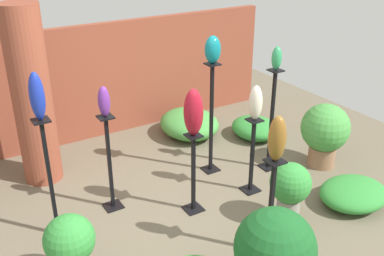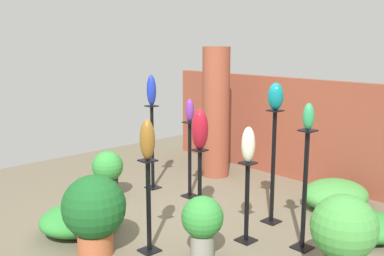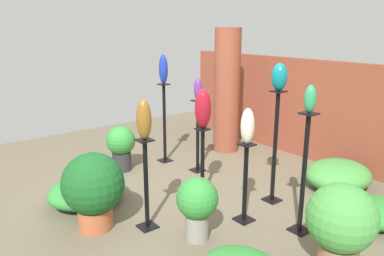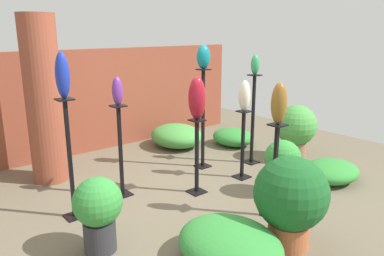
% 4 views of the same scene
% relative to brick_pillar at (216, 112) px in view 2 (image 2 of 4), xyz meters
% --- Properties ---
extents(ground_plane, '(8.00, 8.00, 0.00)m').
position_rel_brick_pillar_xyz_m(ground_plane, '(1.11, -1.81, -1.09)').
color(ground_plane, '#6B604C').
extents(brick_wall_back, '(5.60, 0.12, 1.67)m').
position_rel_brick_pillar_xyz_m(brick_wall_back, '(1.11, 0.83, -0.25)').
color(brick_wall_back, brown).
rests_on(brick_wall_back, ground).
extents(brick_pillar, '(0.46, 0.46, 2.17)m').
position_rel_brick_pillar_xyz_m(brick_pillar, '(0.00, 0.00, 0.00)').
color(brick_pillar, brown).
rests_on(brick_pillar, ground).
extents(pedestal_bronze, '(0.20, 0.20, 1.03)m').
position_rel_brick_pillar_xyz_m(pedestal_bronze, '(1.49, -2.57, -0.62)').
color(pedestal_bronze, black).
rests_on(pedestal_bronze, ground).
extents(pedestal_teal, '(0.20, 0.20, 1.44)m').
position_rel_brick_pillar_xyz_m(pedestal_teal, '(1.90, -0.94, -0.42)').
color(pedestal_teal, black).
rests_on(pedestal_teal, ground).
extents(pedestal_ivory, '(0.20, 0.20, 0.94)m').
position_rel_brick_pillar_xyz_m(pedestal_ivory, '(2.04, -1.60, -0.66)').
color(pedestal_ivory, black).
rests_on(pedestal_ivory, ground).
extents(pedestal_violet, '(0.20, 0.20, 1.12)m').
position_rel_brick_pillar_xyz_m(pedestal_violet, '(0.49, -1.05, -0.57)').
color(pedestal_violet, black).
rests_on(pedestal_violet, ground).
extents(pedestal_ruby, '(0.20, 0.20, 0.93)m').
position_rel_brick_pillar_xyz_m(pedestal_ruby, '(1.25, -1.57, -0.66)').
color(pedestal_ruby, black).
rests_on(pedestal_ruby, ground).
extents(pedestal_cobalt, '(0.20, 0.20, 1.30)m').
position_rel_brick_pillar_xyz_m(pedestal_cobalt, '(-0.18, -1.21, -0.49)').
color(pedestal_cobalt, black).
rests_on(pedestal_cobalt, ground).
extents(pedestal_jade, '(0.20, 0.20, 1.34)m').
position_rel_brick_pillar_xyz_m(pedestal_jade, '(2.58, -1.28, -0.47)').
color(pedestal_jade, black).
rests_on(pedestal_jade, ground).
extents(art_vase_bronze, '(0.16, 0.16, 0.43)m').
position_rel_brick_pillar_xyz_m(art_vase_bronze, '(1.49, -2.57, 0.16)').
color(art_vase_bronze, brown).
rests_on(art_vase_bronze, pedestal_bronze).
extents(art_vase_teal, '(0.19, 0.18, 0.33)m').
position_rel_brick_pillar_xyz_m(art_vase_teal, '(1.90, -0.94, 0.52)').
color(art_vase_teal, '#0F727A').
rests_on(art_vase_teal, pedestal_teal).
extents(art_vase_ivory, '(0.15, 0.16, 0.40)m').
position_rel_brick_pillar_xyz_m(art_vase_ivory, '(2.04, -1.60, 0.05)').
color(art_vase_ivory, beige).
rests_on(art_vase_ivory, pedestal_ivory).
extents(art_vase_violet, '(0.13, 0.12, 0.33)m').
position_rel_brick_pillar_xyz_m(art_vase_violet, '(0.49, -1.05, 0.20)').
color(art_vase_violet, '#6B2D8C').
rests_on(art_vase_violet, pedestal_violet).
extents(art_vase_ruby, '(0.20, 0.21, 0.51)m').
position_rel_brick_pillar_xyz_m(art_vase_ruby, '(1.25, -1.57, 0.11)').
color(art_vase_ruby, maroon).
rests_on(art_vase_ruby, pedestal_ruby).
extents(art_vase_cobalt, '(0.14, 0.15, 0.46)m').
position_rel_brick_pillar_xyz_m(art_vase_cobalt, '(-0.18, -1.21, 0.45)').
color(art_vase_cobalt, '#192D9E').
rests_on(art_vase_cobalt, pedestal_cobalt).
extents(art_vase_jade, '(0.12, 0.12, 0.28)m').
position_rel_brick_pillar_xyz_m(art_vase_jade, '(2.58, -1.28, 0.40)').
color(art_vase_jade, '#2D9356').
rests_on(art_vase_jade, pedestal_jade).
extents(potted_plant_mid_right, '(0.68, 0.68, 0.88)m').
position_rel_brick_pillar_xyz_m(potted_plant_mid_right, '(1.14, -3.03, -0.59)').
color(potted_plant_mid_right, '#B25B38').
rests_on(potted_plant_mid_right, ground).
extents(potted_plant_near_pillar, '(0.45, 0.45, 0.71)m').
position_rel_brick_pillar_xyz_m(potted_plant_near_pillar, '(-0.25, -1.97, -0.68)').
color(potted_plant_near_pillar, '#2D2D33').
rests_on(potted_plant_near_pillar, ground).
extents(potted_plant_front_right, '(0.63, 0.63, 0.86)m').
position_rel_brick_pillar_xyz_m(potted_plant_front_right, '(3.23, -1.60, -0.59)').
color(potted_plant_front_right, '#936B4C').
rests_on(potted_plant_front_right, ground).
extents(potted_plant_front_left, '(0.44, 0.44, 0.69)m').
position_rel_brick_pillar_xyz_m(potted_plant_front_left, '(2.01, -2.27, -0.67)').
color(potted_plant_front_left, gray).
rests_on(potted_plant_front_left, ground).
extents(foliage_bed_east, '(0.82, 0.98, 0.35)m').
position_rel_brick_pillar_xyz_m(foliage_bed_east, '(0.53, -2.86, -0.91)').
color(foliage_bed_east, '#338C38').
rests_on(foliage_bed_east, ground).
extents(foliage_bed_center, '(0.84, 0.97, 0.39)m').
position_rel_brick_pillar_xyz_m(foliage_bed_center, '(2.20, 0.09, -0.89)').
color(foliage_bed_center, '#479942').
rests_on(foliage_bed_center, ground).
extents(foliage_bed_rear, '(0.65, 0.76, 0.29)m').
position_rel_brick_pillar_xyz_m(foliage_bed_rear, '(3.01, -0.48, -0.94)').
color(foliage_bed_rear, '#338C38').
rests_on(foliage_bed_rear, ground).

